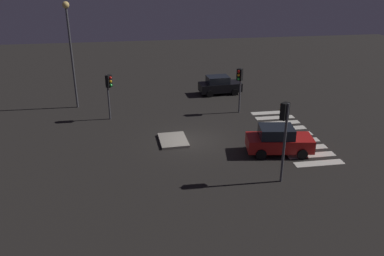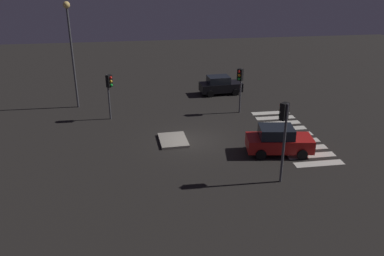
{
  "view_description": "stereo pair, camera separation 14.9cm",
  "coord_description": "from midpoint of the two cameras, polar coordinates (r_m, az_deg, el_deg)",
  "views": [
    {
      "loc": [
        -25.12,
        3.96,
        11.64
      ],
      "look_at": [
        0.0,
        0.0,
        1.0
      ],
      "focal_mm": 36.9,
      "sensor_mm": 36.0,
      "label": 1
    },
    {
      "loc": [
        -25.14,
        3.82,
        11.64
      ],
      "look_at": [
        0.0,
        0.0,
        1.0
      ],
      "focal_mm": 36.9,
      "sensor_mm": 36.0,
      "label": 2
    }
  ],
  "objects": [
    {
      "name": "traffic_island",
      "position": [
        27.9,
        -2.59,
        -1.78
      ],
      "size": [
        2.64,
        2.03,
        0.18
      ],
      "color": "gray",
      "rests_on": "ground"
    },
    {
      "name": "ground_plane",
      "position": [
        27.97,
        0.15,
        -1.89
      ],
      "size": [
        80.0,
        80.0,
        0.0
      ],
      "primitive_type": "plane",
      "color": "black"
    },
    {
      "name": "traffic_light_east",
      "position": [
        32.58,
        7.1,
        6.92
      ],
      "size": [
        0.53,
        0.54,
        3.79
      ],
      "rotation": [
        0.0,
        0.0,
        2.39
      ],
      "color": "#47474C",
      "rests_on": "ground"
    },
    {
      "name": "street_lamp",
      "position": [
        34.58,
        -17.04,
        12.23
      ],
      "size": [
        0.56,
        0.56,
        8.88
      ],
      "color": "#47474C",
      "rests_on": "ground"
    },
    {
      "name": "car_red",
      "position": [
        26.45,
        12.55,
        -1.78
      ],
      "size": [
        2.52,
        4.49,
        1.88
      ],
      "rotation": [
        0.0,
        0.0,
        -1.72
      ],
      "color": "red",
      "rests_on": "ground"
    },
    {
      "name": "crosswalk_near",
      "position": [
        29.9,
        14.29,
        -0.93
      ],
      "size": [
        9.9,
        3.2,
        0.02
      ],
      "color": "silver",
      "rests_on": "ground"
    },
    {
      "name": "traffic_light_north",
      "position": [
        31.61,
        -11.73,
        5.96
      ],
      "size": [
        0.54,
        0.53,
        3.67
      ],
      "rotation": [
        0.0,
        0.0,
        -2.3
      ],
      "color": "#47474C",
      "rests_on": "ground"
    },
    {
      "name": "car_black",
      "position": [
        38.07,
        4.21,
        6.19
      ],
      "size": [
        2.11,
        4.12,
        1.75
      ],
      "rotation": [
        0.0,
        0.0,
        -1.5
      ],
      "color": "black",
      "rests_on": "ground"
    },
    {
      "name": "traffic_light_south",
      "position": [
        22.06,
        13.31,
        0.67
      ],
      "size": [
        0.53,
        0.54,
        4.75
      ],
      "rotation": [
        0.0,
        0.0,
        0.59
      ],
      "color": "#47474C",
      "rests_on": "ground"
    }
  ]
}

